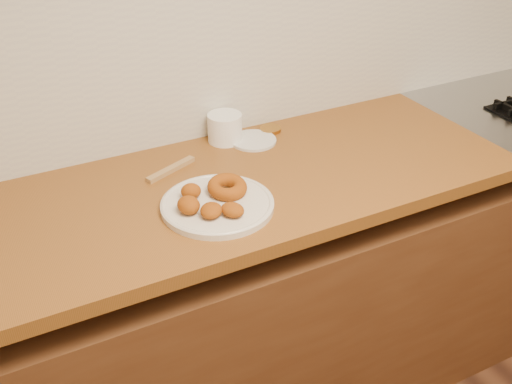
# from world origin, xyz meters

# --- Properties ---
(base_cabinet) EXTENTS (3.60, 0.60, 0.77)m
(base_cabinet) POSITION_xyz_m (0.00, 1.69, 0.39)
(base_cabinet) COLOR #58341C
(base_cabinet) RESTS_ON floor
(butcher_block) EXTENTS (2.30, 0.62, 0.04)m
(butcher_block) POSITION_xyz_m (-0.65, 1.69, 0.88)
(butcher_block) COLOR brown
(butcher_block) RESTS_ON base_cabinet
(backsplash) EXTENTS (3.60, 0.02, 0.60)m
(backsplash) POSITION_xyz_m (0.00, 1.99, 1.20)
(backsplash) COLOR #BAB5A9
(backsplash) RESTS_ON wall_back
(donut_plate) EXTENTS (0.29, 0.29, 0.02)m
(donut_plate) POSITION_xyz_m (-0.40, 1.59, 0.91)
(donut_plate) COLOR beige
(donut_plate) RESTS_ON butcher_block
(ring_donut) EXTENTS (0.13, 0.13, 0.05)m
(ring_donut) POSITION_xyz_m (-0.36, 1.62, 0.93)
(ring_donut) COLOR #9A4A00
(ring_donut) RESTS_ON donut_plate
(fried_dough_chunks) EXTENTS (0.16, 0.19, 0.04)m
(fried_dough_chunks) POSITION_xyz_m (-0.45, 1.57, 0.94)
(fried_dough_chunks) COLOR #9A4A00
(fried_dough_chunks) RESTS_ON donut_plate
(plastic_tub) EXTENTS (0.12, 0.12, 0.09)m
(plastic_tub) POSITION_xyz_m (-0.22, 1.92, 0.94)
(plastic_tub) COLOR white
(plastic_tub) RESTS_ON butcher_block
(tub_lid) EXTENTS (0.15, 0.15, 0.01)m
(tub_lid) POSITION_xyz_m (-0.15, 1.88, 0.90)
(tub_lid) COLOR silver
(tub_lid) RESTS_ON butcher_block
(brass_jar_lid) EXTENTS (0.08, 0.08, 0.01)m
(brass_jar_lid) POSITION_xyz_m (-0.07, 1.92, 0.91)
(brass_jar_lid) COLOR #B27C2F
(brass_jar_lid) RESTS_ON butcher_block
(wooden_utensil) EXTENTS (0.16, 0.09, 0.01)m
(wooden_utensil) POSITION_xyz_m (-0.44, 1.82, 0.91)
(wooden_utensil) COLOR #9F7948
(wooden_utensil) RESTS_ON butcher_block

